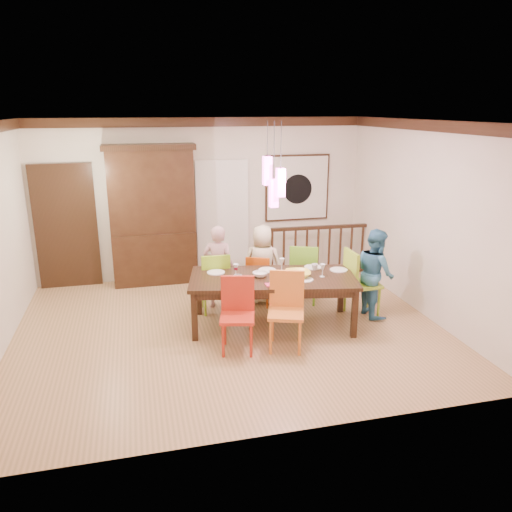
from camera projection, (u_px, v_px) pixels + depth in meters
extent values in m
plane|color=#A27E4E|center=(230.00, 328.00, 7.22)|extent=(6.00, 6.00, 0.00)
plane|color=white|center=(227.00, 121.00, 6.38)|extent=(6.00, 6.00, 0.00)
plane|color=beige|center=(203.00, 199.00, 9.13)|extent=(6.00, 0.00, 6.00)
plane|color=beige|center=(425.00, 220.00, 7.49)|extent=(0.00, 5.00, 5.00)
cube|color=black|center=(67.00, 229.00, 8.65)|extent=(1.04, 0.07, 2.24)
cube|color=silver|center=(223.00, 220.00, 9.29)|extent=(0.97, 0.05, 2.22)
cube|color=black|center=(297.00, 188.00, 9.47)|extent=(1.25, 0.04, 1.25)
cube|color=silver|center=(298.00, 188.00, 9.44)|extent=(1.18, 0.02, 1.18)
cylinder|color=black|center=(298.00, 189.00, 9.44)|extent=(0.56, 0.01, 0.56)
cube|color=#FF4CCB|center=(267.00, 171.00, 6.72)|extent=(0.11, 0.11, 0.38)
cylinder|color=black|center=(267.00, 139.00, 6.60)|extent=(0.01, 0.01, 0.46)
cube|color=#FF4CCB|center=(280.00, 183.00, 6.71)|extent=(0.11, 0.11, 0.38)
cylinder|color=black|center=(281.00, 145.00, 6.57)|extent=(0.01, 0.01, 0.61)
cube|color=#FF4CCB|center=(274.00, 193.00, 6.78)|extent=(0.11, 0.11, 0.38)
cylinder|color=black|center=(274.00, 151.00, 6.61)|extent=(0.01, 0.01, 0.76)
cube|color=black|center=(273.00, 278.00, 7.13)|extent=(2.52, 1.51, 0.05)
cube|color=black|center=(193.00, 298.00, 7.41)|extent=(0.09, 0.09, 0.70)
cube|color=black|center=(331.00, 286.00, 7.91)|extent=(0.09, 0.09, 0.70)
cube|color=black|center=(202.00, 323.00, 6.57)|extent=(0.09, 0.09, 0.70)
cube|color=black|center=(356.00, 307.00, 7.07)|extent=(0.09, 0.09, 0.70)
cube|color=black|center=(264.00, 273.00, 7.59)|extent=(2.12, 0.46, 0.10)
cube|color=black|center=(282.00, 295.00, 6.71)|extent=(2.12, 0.46, 0.10)
cube|color=#85BC22|center=(214.00, 283.00, 7.72)|extent=(0.44, 0.44, 0.04)
cube|color=#85BC22|center=(214.00, 267.00, 7.64)|extent=(0.43, 0.04, 0.47)
cylinder|color=#85BC22|center=(205.00, 302.00, 7.58)|extent=(0.04, 0.04, 0.45)
cylinder|color=#85BC22|center=(228.00, 300.00, 7.66)|extent=(0.04, 0.04, 0.45)
cylinder|color=#85BC22|center=(202.00, 294.00, 7.91)|extent=(0.04, 0.04, 0.45)
cylinder|color=#85BC22|center=(224.00, 292.00, 7.99)|extent=(0.04, 0.04, 0.45)
cube|color=#C04A0D|center=(260.00, 280.00, 7.99)|extent=(0.50, 0.50, 0.04)
cube|color=#C04A0D|center=(260.00, 267.00, 7.93)|extent=(0.36, 0.19, 0.42)
cylinder|color=#C04A0D|center=(252.00, 297.00, 7.87)|extent=(0.03, 0.03, 0.40)
cylinder|color=#C04A0D|center=(271.00, 295.00, 7.94)|extent=(0.03, 0.03, 0.40)
cylinder|color=#C04A0D|center=(248.00, 290.00, 8.16)|extent=(0.03, 0.03, 0.40)
cylinder|color=#C04A0D|center=(266.00, 289.00, 8.23)|extent=(0.03, 0.03, 0.40)
cube|color=#64AC23|center=(304.00, 274.00, 8.09)|extent=(0.58, 0.58, 0.04)
cube|color=#64AC23|center=(304.00, 258.00, 8.02)|extent=(0.43, 0.21, 0.49)
cylinder|color=#64AC23|center=(296.00, 293.00, 7.96)|extent=(0.04, 0.04, 0.47)
cylinder|color=#64AC23|center=(318.00, 291.00, 8.04)|extent=(0.04, 0.04, 0.47)
cylinder|color=#64AC23|center=(290.00, 285.00, 8.29)|extent=(0.04, 0.04, 0.47)
cylinder|color=#64AC23|center=(310.00, 283.00, 8.37)|extent=(0.04, 0.04, 0.47)
cube|color=#B52A18|center=(237.00, 318.00, 6.43)|extent=(0.53, 0.53, 0.04)
cube|color=#B52A18|center=(237.00, 299.00, 6.35)|extent=(0.44, 0.15, 0.48)
cylinder|color=#B52A18|center=(227.00, 342.00, 6.29)|extent=(0.04, 0.04, 0.46)
cylinder|color=#B52A18|center=(254.00, 339.00, 6.37)|extent=(0.04, 0.04, 0.46)
cylinder|color=#B52A18|center=(222.00, 330.00, 6.62)|extent=(0.04, 0.04, 0.46)
cylinder|color=#B52A18|center=(248.00, 328.00, 6.70)|extent=(0.04, 0.04, 0.46)
cube|color=orange|center=(286.00, 314.00, 6.49)|extent=(0.58, 0.58, 0.04)
cube|color=orange|center=(286.00, 294.00, 6.42)|extent=(0.45, 0.19, 0.50)
cylinder|color=orange|center=(276.00, 339.00, 6.35)|extent=(0.04, 0.04, 0.48)
cylinder|color=orange|center=(304.00, 336.00, 6.44)|extent=(0.04, 0.04, 0.48)
cylinder|color=orange|center=(268.00, 327.00, 6.70)|extent=(0.04, 0.04, 0.48)
cylinder|color=orange|center=(295.00, 324.00, 6.78)|extent=(0.04, 0.04, 0.48)
cube|color=#92BC2C|center=(363.00, 284.00, 7.56)|extent=(0.47, 0.47, 0.04)
cube|color=#92BC2C|center=(364.00, 267.00, 7.48)|extent=(0.05, 0.47, 0.51)
cylinder|color=#92BC2C|center=(355.00, 305.00, 7.41)|extent=(0.04, 0.04, 0.49)
cylinder|color=#92BC2C|center=(379.00, 303.00, 7.50)|extent=(0.04, 0.04, 0.49)
cylinder|color=#92BC2C|center=(345.00, 296.00, 7.77)|extent=(0.04, 0.04, 0.49)
cylinder|color=#92BC2C|center=(367.00, 294.00, 7.85)|extent=(0.04, 0.04, 0.49)
cube|color=black|center=(155.00, 257.00, 8.99)|extent=(1.46, 0.44, 0.94)
cube|color=black|center=(151.00, 191.00, 8.67)|extent=(1.46, 0.40, 1.46)
cube|color=black|center=(151.00, 189.00, 8.84)|extent=(1.25, 0.02, 1.25)
cube|color=black|center=(149.00, 147.00, 8.45)|extent=(1.57, 0.44, 0.10)
cube|color=black|center=(262.00, 256.00, 9.12)|extent=(0.12, 0.12, 0.92)
cube|color=black|center=(371.00, 248.00, 9.62)|extent=(0.12, 0.12, 0.92)
cube|color=black|center=(319.00, 228.00, 9.24)|extent=(2.29, 0.17, 0.06)
cube|color=black|center=(317.00, 273.00, 9.49)|extent=(2.17, 0.14, 0.05)
imported|color=#D2A0A8|center=(219.00, 267.00, 7.81)|extent=(0.57, 0.48, 1.34)
imported|color=beige|center=(263.00, 264.00, 8.01)|extent=(0.74, 0.61, 1.29)
imported|color=teal|center=(375.00, 273.00, 7.53)|extent=(0.52, 0.66, 1.35)
imported|color=yellow|center=(298.00, 274.00, 7.09)|extent=(0.42, 0.42, 0.09)
imported|color=white|center=(260.00, 274.00, 7.11)|extent=(0.26, 0.26, 0.07)
imported|color=silver|center=(238.00, 279.00, 6.88)|extent=(0.15, 0.15, 0.10)
imported|color=silver|center=(315.00, 267.00, 7.40)|extent=(0.11, 0.11, 0.09)
cylinder|color=white|center=(216.00, 272.00, 7.28)|extent=(0.26, 0.26, 0.01)
cylinder|color=white|center=(267.00, 270.00, 7.39)|extent=(0.26, 0.26, 0.01)
cylinder|color=white|center=(313.00, 267.00, 7.52)|extent=(0.26, 0.26, 0.01)
cylinder|color=white|center=(232.00, 287.00, 6.68)|extent=(0.26, 0.26, 0.01)
cylinder|color=white|center=(304.00, 280.00, 6.98)|extent=(0.26, 0.26, 0.01)
cylinder|color=white|center=(339.00, 270.00, 7.39)|extent=(0.26, 0.26, 0.01)
cube|color=#D83359|center=(272.00, 285.00, 6.78)|extent=(0.18, 0.14, 0.01)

